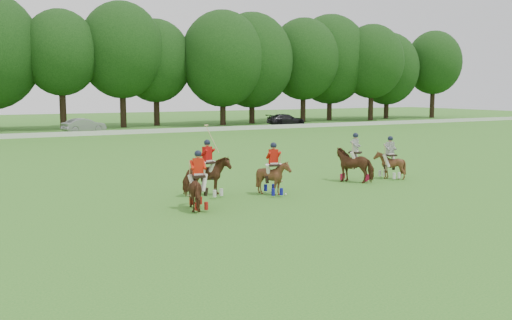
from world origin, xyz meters
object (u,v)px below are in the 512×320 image
polo_red_b (207,176)px  polo_stripe_a (355,164)px  car_mid (84,125)px  polo_red_a (198,189)px  polo_red_c (273,177)px  polo_ball (286,194)px  polo_stripe_b (390,164)px  car_right (286,120)px

polo_red_b → polo_stripe_a: 7.63m
car_mid → polo_red_b: polo_red_b is taller
car_mid → polo_red_a: size_ratio=2.00×
polo_red_c → polo_ball: bearing=-37.0°
polo_stripe_a → polo_stripe_b: (2.02, -0.11, -0.10)m
car_mid → car_right: 23.91m
polo_ball → car_right: bearing=58.9°
polo_stripe_b → car_right: bearing=65.8°
polo_red_b → polo_ball: polo_red_b is taller
car_right → polo_stripe_a: (-19.08, -37.87, 0.14)m
polo_red_b → polo_stripe_b: polo_red_b is taller
polo_stripe_b → car_mid: bearing=100.2°
car_mid → polo_red_a: polo_red_a is taller
car_right → polo_red_b: 46.50m
polo_red_a → polo_ball: (4.23, 0.89, -0.72)m
polo_stripe_a → polo_ball: 4.97m
car_mid → polo_red_b: bearing=159.9°
car_right → polo_red_c: size_ratio=2.18×
car_right → polo_stripe_b: 41.63m
polo_red_a → polo_stripe_b: size_ratio=1.03×
car_right → polo_ball: 45.95m
car_right → polo_red_a: polo_red_a is taller
polo_red_b → car_right: bearing=54.9°
polo_red_c → polo_ball: (0.41, -0.31, -0.72)m
car_right → polo_red_b: size_ratio=1.66×
car_mid → polo_red_a: bearing=158.3°
car_right → polo_ball: bearing=153.2°
polo_red_b → polo_ball: 3.30m
car_mid → polo_red_b: (-2.80, -38.06, 0.12)m
car_mid → polo_ball: car_mid is taller
car_right → polo_red_b: polo_red_b is taller
car_mid → polo_stripe_a: bearing=171.4°
polo_red_a → polo_stripe_b: (10.93, 2.24, -0.04)m
car_right → polo_red_c: 45.90m
polo_red_a → polo_stripe_a: bearing=14.8°
polo_red_c → car_right: bearing=58.2°
polo_stripe_b → polo_red_b: bearing=-179.5°
car_mid → polo_red_c: bearing=163.8°
polo_red_b → polo_stripe_a: size_ratio=1.24×
car_right → polo_red_a: bearing=149.5°
polo_red_a → polo_stripe_b: 11.16m
polo_red_c → polo_ball: size_ratio=24.15×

